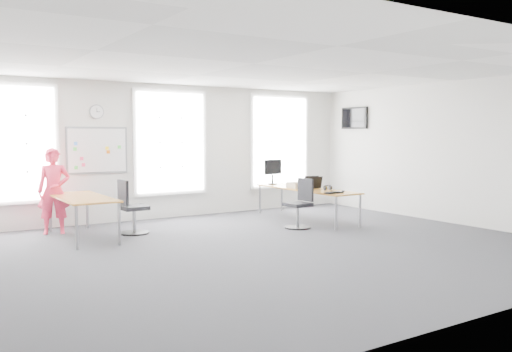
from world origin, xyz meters
TOP-DOWN VIEW (x-y plane):
  - floor at (0.00, 0.00)m, footprint 10.00×10.00m
  - ceiling at (0.00, 0.00)m, footprint 10.00×10.00m
  - wall_back at (0.00, 4.00)m, footprint 10.00×0.00m
  - wall_front at (0.00, -4.00)m, footprint 10.00×0.00m
  - wall_right at (5.00, 0.00)m, footprint 0.00×10.00m
  - window_left at (-3.00, 3.97)m, footprint 1.60×0.06m
  - window_mid at (0.30, 3.97)m, footprint 1.60×0.06m
  - window_right at (3.30, 3.97)m, footprint 1.60×0.06m
  - desk_right at (2.68, 2.07)m, footprint 0.76×2.86m
  - desk_left at (-2.06, 2.56)m, footprint 0.83×2.07m
  - chair_right at (1.92, 1.28)m, footprint 0.53×0.53m
  - chair_left at (-1.18, 2.46)m, footprint 0.55×0.55m
  - person at (-2.39, 3.30)m, footprint 0.68×0.54m
  - whiteboard at (-1.35, 3.97)m, footprint 1.20×0.03m
  - wall_clock at (-1.35, 3.97)m, footprint 0.30×0.04m
  - tv at (4.95, 3.00)m, footprint 0.06×0.90m
  - keyboard at (2.51, 0.94)m, footprint 0.43×0.19m
  - mouse at (2.83, 1.03)m, footprint 0.07×0.11m
  - lens_cap at (2.82, 1.37)m, footprint 0.08×0.08m
  - headphones at (2.81, 1.49)m, footprint 0.18×0.10m
  - laptop_sleeve at (2.76, 1.91)m, footprint 0.35×0.26m
  - paper_stack at (2.58, 2.31)m, footprint 0.41×0.35m
  - monitor at (2.63, 3.29)m, footprint 0.53×0.22m

SIDE VIEW (x-z plane):
  - floor at x=0.00m, z-range 0.00..0.00m
  - chair_right at x=1.92m, z-range -0.06..0.93m
  - chair_left at x=-1.18m, z-range -0.06..0.97m
  - desk_right at x=2.68m, z-range 0.30..1.00m
  - desk_left at x=-2.06m, z-range 0.31..1.07m
  - lens_cap at x=2.82m, z-range 0.70..0.70m
  - keyboard at x=2.51m, z-range 0.70..0.72m
  - mouse at x=2.83m, z-range 0.70..0.73m
  - headphones at x=2.81m, z-range 0.69..0.80m
  - paper_stack at x=2.58m, z-range 0.70..0.82m
  - person at x=-2.39m, z-range 0.00..1.63m
  - laptop_sleeve at x=2.76m, z-range 0.69..0.97m
  - monitor at x=2.63m, z-range 0.76..1.34m
  - wall_back at x=0.00m, z-range -3.50..6.50m
  - wall_front at x=0.00m, z-range -3.50..6.50m
  - wall_right at x=5.00m, z-range -3.50..6.50m
  - whiteboard at x=-1.35m, z-range 1.10..2.00m
  - window_left at x=-3.00m, z-range 0.60..2.80m
  - window_mid at x=0.30m, z-range 0.60..2.80m
  - window_right at x=3.30m, z-range 0.60..2.80m
  - tv at x=4.95m, z-range 2.02..2.57m
  - wall_clock at x=-1.35m, z-range 2.20..2.50m
  - ceiling at x=0.00m, z-range 3.00..3.00m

